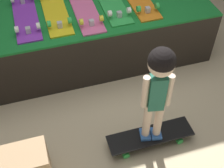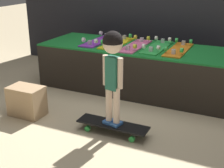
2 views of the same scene
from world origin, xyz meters
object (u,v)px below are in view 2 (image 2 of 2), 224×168
(skateboard_orange_on_rack, at_px, (179,49))
(child, at_px, (113,61))
(skateboard_on_floor, at_px, (113,125))
(storage_box, at_px, (27,101))
(skateboard_purple_on_rack, at_px, (99,41))
(skateboard_green_on_rack, at_px, (157,47))
(skateboard_yellow_on_rack, at_px, (117,42))
(skateboard_pink_on_rack, at_px, (135,45))

(skateboard_orange_on_rack, distance_m, child, 1.22)
(skateboard_on_floor, bearing_deg, skateboard_orange_on_rack, 75.74)
(storage_box, bearing_deg, skateboard_purple_on_rack, 79.84)
(skateboard_green_on_rack, distance_m, skateboard_on_floor, 1.28)
(child, distance_m, storage_box, 1.11)
(skateboard_purple_on_rack, bearing_deg, skateboard_yellow_on_rack, 0.01)
(skateboard_green_on_rack, xyz_separation_m, skateboard_orange_on_rack, (0.26, -0.00, 0.00))
(skateboard_green_on_rack, xyz_separation_m, storage_box, (-1.00, -1.21, -0.41))
(child, bearing_deg, skateboard_yellow_on_rack, 124.01)
(storage_box, bearing_deg, skateboard_yellow_on_rack, 68.44)
(skateboard_purple_on_rack, bearing_deg, skateboard_on_floor, -57.51)
(skateboard_pink_on_rack, relative_size, child, 0.82)
(skateboard_yellow_on_rack, bearing_deg, skateboard_pink_on_rack, -10.41)
(skateboard_yellow_on_rack, bearing_deg, skateboard_on_floor, -67.50)
(skateboard_yellow_on_rack, xyz_separation_m, skateboard_on_floor, (0.49, -1.18, -0.50))
(skateboard_pink_on_rack, height_order, skateboard_green_on_rack, same)
(skateboard_green_on_rack, height_order, child, child)
(child, bearing_deg, skateboard_purple_on_rack, 134.00)
(skateboard_purple_on_rack, bearing_deg, skateboard_pink_on_rack, -5.24)
(child, relative_size, storage_box, 2.45)
(skateboard_green_on_rack, relative_size, child, 0.82)
(skateboard_purple_on_rack, xyz_separation_m, storage_box, (-0.22, -1.21, -0.41))
(skateboard_pink_on_rack, height_order, child, child)
(skateboard_pink_on_rack, xyz_separation_m, child, (0.23, -1.13, 0.13))
(skateboard_yellow_on_rack, bearing_deg, skateboard_orange_on_rack, -0.24)
(skateboard_orange_on_rack, xyz_separation_m, storage_box, (-1.26, -1.21, -0.41))
(storage_box, bearing_deg, skateboard_orange_on_rack, 43.73)
(skateboard_purple_on_rack, relative_size, skateboard_on_floor, 1.05)
(skateboard_on_floor, relative_size, storage_box, 1.93)
(skateboard_green_on_rack, relative_size, skateboard_on_floor, 1.05)
(skateboard_pink_on_rack, height_order, skateboard_on_floor, skateboard_pink_on_rack)
(skateboard_yellow_on_rack, bearing_deg, child, -67.50)
(child, bearing_deg, storage_box, -166.33)
(skateboard_orange_on_rack, distance_m, skateboard_on_floor, 1.31)
(skateboard_orange_on_rack, distance_m, storage_box, 1.80)
(skateboard_on_floor, xyz_separation_m, storage_box, (-0.97, -0.04, 0.08))
(skateboard_green_on_rack, bearing_deg, child, -91.76)
(skateboard_orange_on_rack, xyz_separation_m, skateboard_on_floor, (-0.30, -1.17, -0.50))
(skateboard_yellow_on_rack, distance_m, storage_box, 1.37)
(skateboard_purple_on_rack, height_order, storage_box, skateboard_purple_on_rack)
(skateboard_pink_on_rack, xyz_separation_m, storage_box, (-0.74, -1.16, -0.41))
(skateboard_purple_on_rack, xyz_separation_m, skateboard_orange_on_rack, (1.05, -0.00, 0.00))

